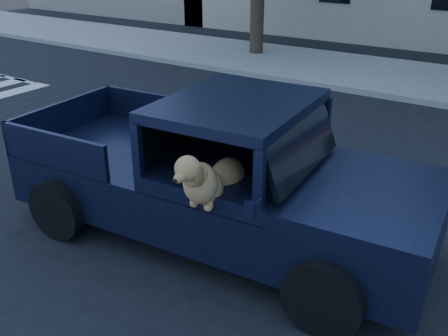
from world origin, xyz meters
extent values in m
plane|color=black|center=(0.00, 0.00, 0.00)|extent=(120.00, 120.00, 0.00)
cube|color=gray|center=(0.00, 9.20, 0.07)|extent=(60.00, 4.00, 0.15)
cube|color=black|center=(1.10, -0.07, 0.63)|extent=(5.38, 2.41, 0.67)
cube|color=black|center=(2.96, 0.07, 1.05)|extent=(1.66, 2.12, 0.16)
cube|color=black|center=(1.35, -0.05, 1.81)|extent=(1.70, 2.05, 0.12)
cube|color=black|center=(2.17, 0.01, 1.46)|extent=(0.39, 1.75, 0.57)
cube|color=black|center=(1.59, -0.49, 0.83)|extent=(0.59, 0.59, 0.38)
cube|color=black|center=(2.25, -1.24, 1.29)|extent=(0.10, 0.06, 0.16)
camera|label=1|loc=(4.27, -4.68, 3.54)|focal=40.00mm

